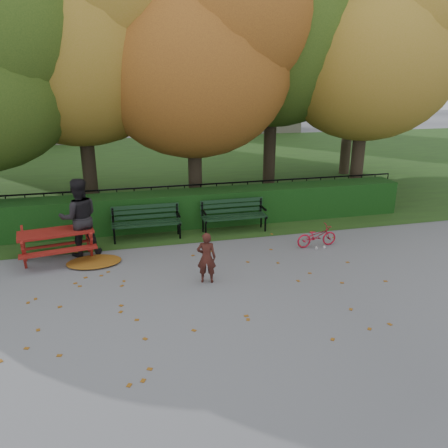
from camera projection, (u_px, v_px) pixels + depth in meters
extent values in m
plane|color=slate|center=(229.00, 295.00, 8.63)|extent=(90.00, 90.00, 0.00)
plane|color=#213715|center=(157.00, 165.00, 21.50)|extent=(90.00, 90.00, 0.00)
cube|color=#BDB198|center=(237.00, 53.00, 34.34)|extent=(9.00, 6.00, 12.00)
cube|color=black|center=(189.00, 209.00, 12.61)|extent=(13.00, 0.90, 1.00)
cube|color=black|center=(185.00, 214.00, 13.48)|extent=(14.00, 0.04, 0.04)
cube|color=black|center=(184.00, 185.00, 13.19)|extent=(14.00, 0.04, 0.04)
cylinder|color=black|center=(83.00, 208.00, 12.65)|extent=(0.03, 0.03, 1.00)
cylinder|color=black|center=(185.00, 201.00, 13.35)|extent=(0.03, 0.03, 1.00)
cylinder|color=black|center=(277.00, 195.00, 14.04)|extent=(0.03, 0.03, 1.00)
cylinder|color=black|center=(374.00, 189.00, 14.86)|extent=(0.03, 0.03, 1.00)
cylinder|color=black|center=(89.00, 161.00, 13.92)|extent=(0.44, 0.44, 3.15)
ellipsoid|color=olive|center=(77.00, 47.00, 12.85)|extent=(6.40, 6.40, 5.76)
cylinder|color=black|center=(195.00, 166.00, 14.00)|extent=(0.44, 0.44, 2.80)
ellipsoid|color=brown|center=(193.00, 67.00, 13.05)|extent=(6.00, 6.00, 5.40)
sphere|color=brown|center=(234.00, 15.00, 12.18)|extent=(4.50, 4.50, 4.50)
cylinder|color=black|center=(270.00, 146.00, 15.79)|extent=(0.44, 0.44, 3.50)
ellipsoid|color=#2F4C16|center=(273.00, 34.00, 14.60)|extent=(6.80, 6.80, 6.12)
cylinder|color=black|center=(358.00, 157.00, 15.12)|extent=(0.44, 0.44, 2.97)
ellipsoid|color=olive|center=(367.00, 59.00, 14.11)|extent=(5.80, 5.80, 5.22)
sphere|color=olive|center=(415.00, 12.00, 13.27)|extent=(4.35, 4.35, 4.35)
cylinder|color=black|center=(347.00, 138.00, 19.19)|extent=(0.44, 0.44, 3.15)
ellipsoid|color=#2F4C16|center=(354.00, 56.00, 18.12)|extent=(6.00, 6.00, 5.40)
sphere|color=#2F4C16|center=(391.00, 19.00, 17.25)|extent=(4.50, 4.50, 4.50)
cube|color=black|center=(147.00, 226.00, 11.33)|extent=(1.80, 0.12, 0.04)
cube|color=black|center=(147.00, 223.00, 11.50)|extent=(1.80, 0.12, 0.04)
cube|color=black|center=(146.00, 221.00, 11.66)|extent=(1.80, 0.12, 0.04)
cube|color=black|center=(146.00, 217.00, 11.71)|extent=(1.80, 0.05, 0.10)
cube|color=black|center=(145.00, 211.00, 11.67)|extent=(1.80, 0.05, 0.10)
cube|color=black|center=(145.00, 206.00, 11.62)|extent=(1.80, 0.05, 0.10)
cube|color=black|center=(114.00, 227.00, 11.31)|extent=(0.05, 0.55, 0.06)
cube|color=black|center=(113.00, 215.00, 11.49)|extent=(0.05, 0.05, 0.41)
cylinder|color=black|center=(114.00, 236.00, 11.21)|extent=(0.05, 0.05, 0.44)
cylinder|color=black|center=(114.00, 232.00, 11.54)|extent=(0.05, 0.05, 0.44)
cube|color=black|center=(113.00, 219.00, 11.26)|extent=(0.05, 0.45, 0.04)
cube|color=black|center=(179.00, 222.00, 11.70)|extent=(0.05, 0.55, 0.06)
cube|color=black|center=(177.00, 211.00, 11.88)|extent=(0.05, 0.05, 0.41)
cylinder|color=black|center=(180.00, 231.00, 11.60)|extent=(0.05, 0.05, 0.44)
cylinder|color=black|center=(178.00, 227.00, 11.93)|extent=(0.05, 0.05, 0.44)
cube|color=black|center=(178.00, 214.00, 11.66)|extent=(0.05, 0.45, 0.04)
cube|color=black|center=(236.00, 219.00, 11.89)|extent=(1.80, 0.12, 0.04)
cube|color=black|center=(234.00, 217.00, 12.06)|extent=(1.80, 0.12, 0.04)
cube|color=black|center=(233.00, 215.00, 12.22)|extent=(1.80, 0.12, 0.04)
cube|color=black|center=(232.00, 210.00, 12.27)|extent=(1.80, 0.05, 0.10)
cube|color=black|center=(232.00, 205.00, 12.22)|extent=(1.80, 0.05, 0.10)
cube|color=black|center=(232.00, 201.00, 12.18)|extent=(1.80, 0.05, 0.10)
cube|color=black|center=(204.00, 220.00, 11.87)|extent=(0.05, 0.55, 0.06)
cube|color=black|center=(202.00, 209.00, 12.04)|extent=(0.05, 0.05, 0.41)
cylinder|color=black|center=(206.00, 229.00, 11.76)|extent=(0.05, 0.05, 0.44)
cylinder|color=black|center=(203.00, 225.00, 12.10)|extent=(0.05, 0.05, 0.44)
cube|color=black|center=(204.00, 213.00, 11.82)|extent=(0.05, 0.45, 0.04)
cube|color=black|center=(263.00, 215.00, 12.26)|extent=(0.05, 0.55, 0.06)
cube|color=black|center=(261.00, 205.00, 12.44)|extent=(0.05, 0.05, 0.41)
cylinder|color=black|center=(265.00, 224.00, 12.16)|extent=(0.05, 0.05, 0.44)
cylinder|color=black|center=(261.00, 220.00, 12.49)|extent=(0.05, 0.05, 0.44)
cube|color=black|center=(263.00, 208.00, 12.22)|extent=(0.05, 0.45, 0.04)
cube|color=maroon|center=(56.00, 232.00, 10.12)|extent=(1.75, 0.96, 0.06)
cube|color=maroon|center=(59.00, 252.00, 9.72)|extent=(1.67, 0.51, 0.05)
cube|color=maroon|center=(55.00, 236.00, 10.68)|extent=(1.67, 0.51, 0.05)
cube|color=maroon|center=(24.00, 256.00, 9.58)|extent=(0.13, 0.48, 0.81)
cube|color=maroon|center=(24.00, 243.00, 10.30)|extent=(0.13, 0.48, 0.81)
cube|color=maroon|center=(22.00, 240.00, 9.86)|extent=(0.26, 1.24, 0.06)
cube|color=maroon|center=(91.00, 246.00, 10.13)|extent=(0.13, 0.48, 0.81)
cube|color=maroon|center=(87.00, 235.00, 10.85)|extent=(0.13, 0.48, 0.81)
cube|color=maroon|center=(88.00, 231.00, 10.42)|extent=(0.26, 1.24, 0.06)
cube|color=maroon|center=(57.00, 245.00, 10.22)|extent=(1.46, 0.30, 0.06)
ellipsoid|color=brown|center=(94.00, 262.00, 10.09)|extent=(1.29, 0.92, 0.09)
imported|color=#3D1913|center=(206.00, 258.00, 9.03)|extent=(0.45, 0.36, 1.10)
imported|color=black|center=(79.00, 218.00, 10.32)|extent=(1.01, 0.84, 1.89)
imported|color=#B01027|center=(317.00, 236.00, 11.05)|extent=(1.09, 0.42, 0.56)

